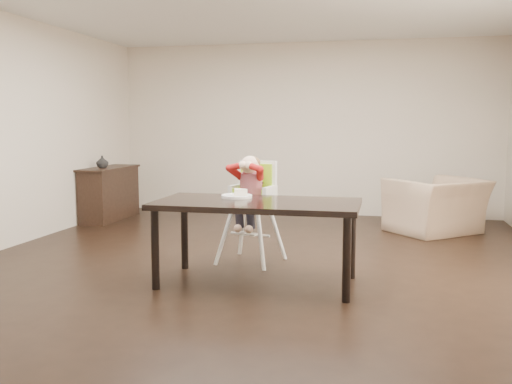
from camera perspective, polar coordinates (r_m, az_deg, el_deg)
ground at (r=5.82m, az=0.02°, el=-7.40°), size 7.00×7.00×0.00m
room_walls at (r=5.66m, az=0.02°, el=11.13°), size 6.02×7.02×2.71m
dining_table at (r=5.06m, az=0.10°, el=-1.81°), size 1.80×0.90×0.75m
high_chair at (r=5.88m, az=-0.40°, el=0.48°), size 0.55×0.55×1.11m
plate at (r=5.28m, az=-1.87°, el=-0.27°), size 0.36×0.36×0.08m
armchair at (r=7.84m, az=17.62°, el=-0.45°), size 1.30×1.26×0.96m
sideboard at (r=8.83m, az=-14.44°, el=-0.12°), size 0.44×1.26×0.79m
vase at (r=8.62m, az=-15.12°, el=2.90°), size 0.23×0.23×0.17m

